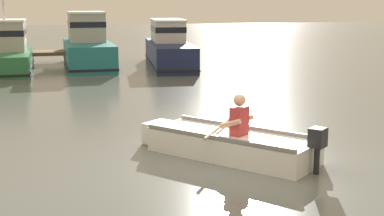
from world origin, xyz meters
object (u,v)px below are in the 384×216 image
(moored_boat_green, at_px, (6,52))
(moored_boat_navy, at_px, (169,48))
(rowboat_with_person, at_px, (229,143))
(moored_boat_teal, at_px, (87,46))

(moored_boat_green, bearing_deg, moored_boat_navy, -1.31)
(rowboat_with_person, distance_m, moored_boat_teal, 15.11)
(moored_boat_navy, bearing_deg, moored_boat_green, 178.69)
(moored_boat_teal, relative_size, moored_boat_navy, 0.90)
(moored_boat_teal, xyz_separation_m, moored_boat_navy, (3.47, -0.76, -0.11))
(moored_boat_green, bearing_deg, rowboat_with_person, -72.55)
(rowboat_with_person, height_order, moored_boat_navy, moored_boat_navy)
(rowboat_with_person, height_order, moored_boat_teal, moored_boat_teal)
(rowboat_with_person, xyz_separation_m, moored_boat_teal, (-1.19, 15.04, 0.63))
(rowboat_with_person, bearing_deg, moored_boat_green, 107.45)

